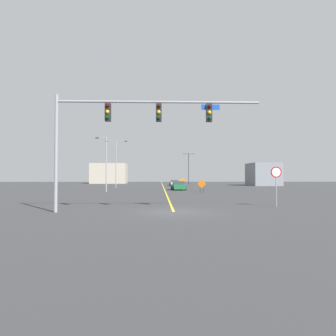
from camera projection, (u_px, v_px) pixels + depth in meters
name	position (u px, v px, depth m)	size (l,w,h in m)	color
ground	(174.00, 212.00, 17.84)	(208.85, 208.85, 0.00)	#38383A
road_centre_stripe	(162.00, 185.00, 75.80)	(0.16, 116.03, 0.01)	yellow
traffic_signal_assembly	(130.00, 122.00, 17.90)	(12.18, 0.44, 6.95)	gray
stop_sign	(276.00, 179.00, 20.85)	(0.76, 0.07, 2.78)	gray
street_lamp_far_left	(116.00, 160.00, 55.93)	(4.02, 0.24, 8.83)	gray
street_lamp_far_right	(189.00, 166.00, 89.71)	(3.32, 0.24, 9.04)	black
street_lamp_mid_left	(106.00, 162.00, 41.12)	(1.57, 0.24, 7.54)	gray
construction_sign_right_lane	(202.00, 185.00, 39.21)	(1.09, 0.26, 1.69)	orange
construction_sign_median_near	(182.00, 182.00, 58.02)	(1.27, 0.15, 1.84)	orange
car_green_near	(178.00, 186.00, 47.16)	(2.20, 4.33, 1.39)	#196B38
car_silver_passing	(174.00, 183.00, 70.04)	(2.11, 4.51, 1.33)	#B7BABF
roadside_building_east	(263.00, 174.00, 70.44)	(6.30, 8.07, 5.25)	gray
roadside_building_west	(109.00, 173.00, 91.38)	(10.51, 6.97, 6.07)	#B2A893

